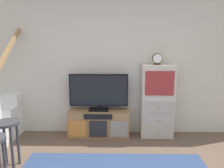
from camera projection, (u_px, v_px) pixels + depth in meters
name	position (u px, v px, depth m)	size (l,w,h in m)	color
back_wall	(115.00, 63.00, 4.14)	(6.40, 0.12, 2.70)	beige
media_console	(99.00, 123.00, 4.09)	(1.12, 0.38, 0.49)	#997047
television	(99.00, 91.00, 4.00)	(1.07, 0.22, 0.68)	black
side_cabinet	(157.00, 102.00, 4.00)	(0.58, 0.38, 1.34)	beige
desk_clock	(157.00, 59.00, 3.85)	(0.18, 0.08, 0.21)	#4C3823
bar_stool_far	(7.00, 133.00, 3.00)	(0.34, 0.34, 0.67)	#333338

